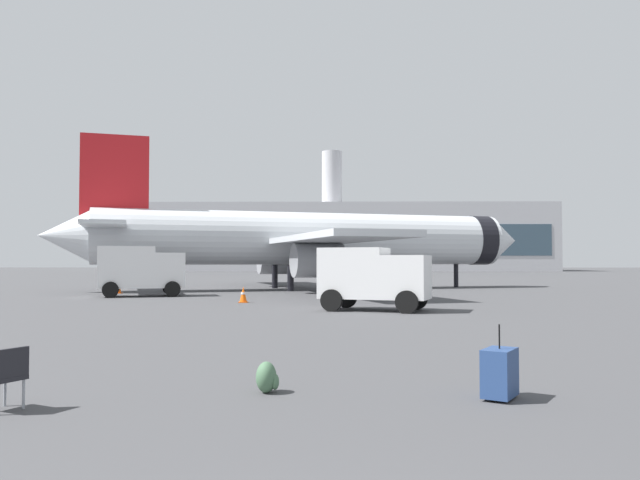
{
  "coord_description": "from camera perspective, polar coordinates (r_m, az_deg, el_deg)",
  "views": [
    {
      "loc": [
        -0.29,
        -2.5,
        2.03
      ],
      "look_at": [
        -0.7,
        25.53,
        3.0
      ],
      "focal_mm": 34.77,
      "sensor_mm": 36.0,
      "label": 1
    }
  ],
  "objects": [
    {
      "name": "safety_cone_mid",
      "position": [
        30.84,
        -7.07,
        -5.01
      ],
      "size": [
        0.44,
        0.44,
        0.8
      ],
      "color": "#F2590C",
      "rests_on": "ground"
    },
    {
      "name": "gate_chair",
      "position": [
        9.61,
        -26.95,
        -10.96
      ],
      "size": [
        0.64,
        0.64,
        0.86
      ],
      "color": "black",
      "rests_on": "ground"
    },
    {
      "name": "rolling_suitcase",
      "position": [
        9.71,
        16.21,
        -11.64
      ],
      "size": [
        0.67,
        0.75,
        1.1
      ],
      "color": "navy",
      "rests_on": "ground"
    },
    {
      "name": "terminal_building",
      "position": [
        135.22,
        2.58,
        0.21
      ],
      "size": [
        85.52,
        20.42,
        26.12
      ],
      "color": "#B2B2B7",
      "rests_on": "ground"
    },
    {
      "name": "service_truck",
      "position": [
        37.46,
        -16.2,
        -2.55
      ],
      "size": [
        5.24,
        3.7,
        2.9
      ],
      "color": "white",
      "rests_on": "ground"
    },
    {
      "name": "safety_cone_near",
      "position": [
        41.31,
        -18.06,
        -4.16
      ],
      "size": [
        0.44,
        0.44,
        0.79
      ],
      "color": "#F2590C",
      "rests_on": "ground"
    },
    {
      "name": "traveller_backpack",
      "position": [
        9.84,
        -4.88,
        -12.52
      ],
      "size": [
        0.36,
        0.4,
        0.48
      ],
      "color": "#476B4C",
      "rests_on": "ground"
    },
    {
      "name": "cargo_van",
      "position": [
        25.74,
        4.92,
        -3.27
      ],
      "size": [
        4.81,
        3.46,
        2.6
      ],
      "color": "white",
      "rests_on": "ground"
    },
    {
      "name": "airplane_at_gate",
      "position": [
        45.04,
        -1.3,
        0.09
      ],
      "size": [
        34.96,
        31.93,
        10.5
      ],
      "color": "silver",
      "rests_on": "ground"
    }
  ]
}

